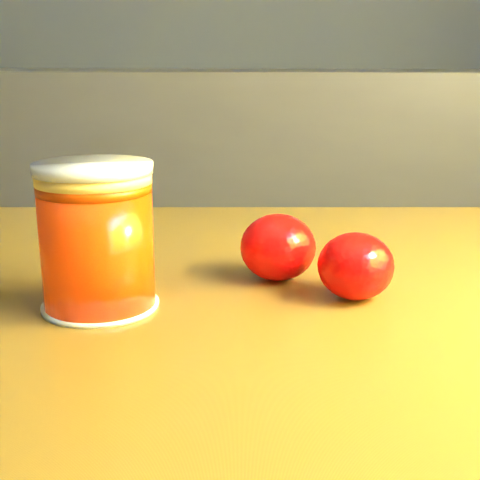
# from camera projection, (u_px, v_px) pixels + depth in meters

# --- Properties ---
(table) EXTENTS (1.07, 0.82, 0.74)m
(table) POSITION_uv_depth(u_px,v_px,m) (285.00, 407.00, 0.55)
(table) COLOR brown
(table) RESTS_ON ground
(juice_glass) EXTENTS (0.09, 0.09, 0.11)m
(juice_glass) POSITION_uv_depth(u_px,v_px,m) (97.00, 238.00, 0.50)
(juice_glass) COLOR red
(juice_glass) RESTS_ON table
(orange_front) EXTENTS (0.08, 0.08, 0.05)m
(orange_front) POSITION_uv_depth(u_px,v_px,m) (356.00, 266.00, 0.52)
(orange_front) COLOR red
(orange_front) RESTS_ON table
(orange_back) EXTENTS (0.07, 0.07, 0.06)m
(orange_back) POSITION_uv_depth(u_px,v_px,m) (278.00, 247.00, 0.57)
(orange_back) COLOR red
(orange_back) RESTS_ON table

